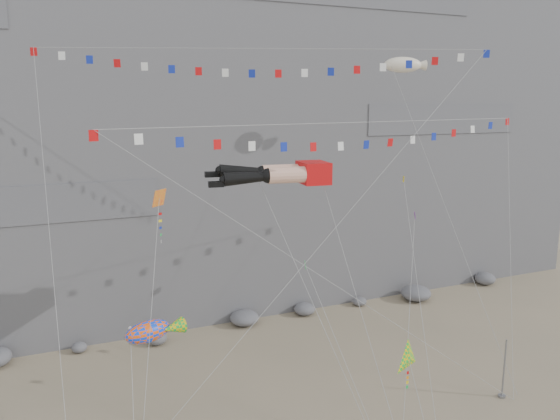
# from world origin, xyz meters

# --- Properties ---
(cliff) EXTENTS (80.00, 28.00, 50.00)m
(cliff) POSITION_xyz_m (0.00, 32.00, 25.00)
(cliff) COLOR slate
(cliff) RESTS_ON ground
(talus_boulders) EXTENTS (60.00, 3.00, 1.20)m
(talus_boulders) POSITION_xyz_m (0.00, 17.00, 0.60)
(talus_boulders) COLOR slate
(talus_boulders) RESTS_ON ground
(anchor_pole_right) EXTENTS (0.12, 0.12, 4.18)m
(anchor_pole_right) POSITION_xyz_m (11.93, -1.50, 2.09)
(anchor_pole_right) COLOR gray
(anchor_pole_right) RESTS_ON ground
(legs_kite) EXTENTS (8.23, 14.95, 19.84)m
(legs_kite) POSITION_xyz_m (-1.19, 5.91, 15.06)
(legs_kite) COLOR red
(legs_kite) RESTS_ON ground
(flag_banner_upper) EXTENTS (29.28, 17.81, 30.02)m
(flag_banner_upper) POSITION_xyz_m (-0.89, 9.47, 23.25)
(flag_banner_upper) COLOR red
(flag_banner_upper) RESTS_ON ground
(flag_banner_lower) EXTENTS (32.56, 9.54, 21.43)m
(flag_banner_lower) POSITION_xyz_m (3.17, 4.11, 18.36)
(flag_banner_lower) COLOR red
(flag_banner_lower) RESTS_ON ground
(harlequin_kite) EXTENTS (4.16, 8.02, 16.35)m
(harlequin_kite) POSITION_xyz_m (-9.78, 2.81, 14.50)
(harlequin_kite) COLOR red
(harlequin_kite) RESTS_ON ground
(fish_windsock) EXTENTS (4.17, 9.11, 10.70)m
(fish_windsock) POSITION_xyz_m (-10.76, 2.72, 6.98)
(fish_windsock) COLOR #F5510C
(fish_windsock) RESTS_ON ground
(delta_kite) EXTENTS (2.77, 6.30, 7.86)m
(delta_kite) POSITION_xyz_m (2.76, -3.19, 5.38)
(delta_kite) COLOR yellow
(delta_kite) RESTS_ON ground
(blimp_windsock) EXTENTS (4.26, 14.20, 26.03)m
(blimp_windsock) POSITION_xyz_m (11.70, 11.07, 22.56)
(blimp_windsock) COLOR beige
(blimp_windsock) RESTS_ON ground
(small_kite_a) EXTENTS (3.38, 12.80, 19.37)m
(small_kite_a) POSITION_xyz_m (-2.63, 5.99, 14.41)
(small_kite_a) COLOR orange
(small_kite_a) RESTS_ON ground
(small_kite_b) EXTENTS (7.52, 9.51, 16.44)m
(small_kite_b) POSITION_xyz_m (7.66, 3.30, 11.72)
(small_kite_b) COLOR #791B9E
(small_kite_b) RESTS_ON ground
(small_kite_c) EXTENTS (1.21, 10.62, 13.96)m
(small_kite_c) POSITION_xyz_m (-0.90, 2.56, 9.48)
(small_kite_c) COLOR green
(small_kite_c) RESTS_ON ground
(small_kite_d) EXTENTS (7.82, 15.23, 21.48)m
(small_kite_d) POSITION_xyz_m (9.14, 6.66, 13.54)
(small_kite_d) COLOR yellow
(small_kite_d) RESTS_ON ground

